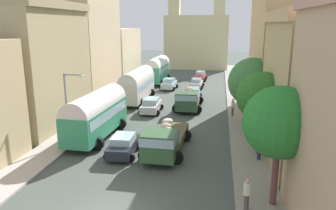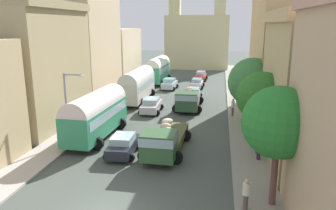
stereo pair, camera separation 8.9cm
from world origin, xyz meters
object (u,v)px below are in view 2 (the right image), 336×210
at_px(pedestrian_1, 259,147).
at_px(pedestrian_2, 247,128).
at_px(parked_bus_0, 96,113).
at_px(car_4, 151,105).
at_px(car_3, 123,145).
at_px(pedestrian_4, 239,101).
at_px(cargo_truck_1, 188,100).
at_px(cargo_truck_0, 164,140).
at_px(pedestrian_3, 246,194).
at_px(car_5, 169,84).
at_px(pedestrian_0, 233,107).
at_px(parked_bus_2, 158,69).
at_px(streetlamp_near, 69,102).
at_px(car_1, 197,83).
at_px(car_2, 201,76).
at_px(parked_bus_1, 137,84).
at_px(car_0, 193,94).

relative_size(pedestrian_1, pedestrian_2, 1.01).
distance_m(parked_bus_0, car_4, 9.15).
bearing_deg(car_3, pedestrian_4, 58.53).
bearing_deg(cargo_truck_1, pedestrian_4, 11.55).
bearing_deg(cargo_truck_0, pedestrian_2, 34.26).
distance_m(pedestrian_3, pedestrian_4, 20.78).
height_order(car_3, pedestrian_2, pedestrian_2).
height_order(car_5, pedestrian_0, pedestrian_0).
height_order(parked_bus_2, cargo_truck_1, parked_bus_2).
height_order(parked_bus_2, pedestrian_0, parked_bus_2).
bearing_deg(pedestrian_3, pedestrian_4, 88.07).
distance_m(car_4, streetlamp_near, 11.49).
height_order(car_1, pedestrian_2, pedestrian_2).
height_order(car_2, pedestrian_1, pedestrian_1).
xyz_separation_m(parked_bus_1, streetlamp_near, (-1.46, -15.21, 1.22)).
distance_m(pedestrian_1, pedestrian_4, 14.16).
bearing_deg(pedestrian_1, streetlamp_near, 175.34).
bearing_deg(cargo_truck_0, car_5, 97.91).
distance_m(car_3, pedestrian_3, 10.31).
xyz_separation_m(car_3, car_4, (-0.43, 11.84, 0.03)).
bearing_deg(parked_bus_1, car_1, 55.79).
height_order(car_0, car_3, car_3).
distance_m(parked_bus_0, pedestrian_0, 13.85).
height_order(cargo_truck_1, car_4, cargo_truck_1).
distance_m(parked_bus_0, cargo_truck_1, 12.09).
bearing_deg(pedestrian_2, pedestrian_1, -83.40).
height_order(parked_bus_0, pedestrian_3, parked_bus_0).
xyz_separation_m(car_3, streetlamp_near, (-4.60, 1.47, 2.65)).
xyz_separation_m(parked_bus_2, pedestrian_1, (12.64, -29.39, -1.24)).
height_order(cargo_truck_0, car_1, cargo_truck_0).
relative_size(cargo_truck_0, car_2, 1.79).
bearing_deg(parked_bus_0, cargo_truck_1, 57.13).
bearing_deg(car_4, cargo_truck_1, 21.54).
xyz_separation_m(parked_bus_0, parked_bus_1, (0.04, 13.46, 0.05)).
bearing_deg(car_3, cargo_truck_1, 75.86).
bearing_deg(car_3, parked_bus_2, 96.07).
xyz_separation_m(car_1, car_5, (-3.86, -1.49, 0.08)).
height_order(parked_bus_2, car_0, parked_bus_2).
xyz_separation_m(parked_bus_0, car_5, (2.70, 21.54, -1.33)).
relative_size(pedestrian_0, pedestrian_1, 1.08).
distance_m(car_1, car_3, 26.47).
distance_m(car_4, pedestrian_3, 20.07).
xyz_separation_m(parked_bus_1, pedestrian_4, (11.99, -2.21, -1.19)).
distance_m(pedestrian_1, pedestrian_2, 4.26).
bearing_deg(car_3, car_5, 91.12).
bearing_deg(car_0, parked_bus_2, 121.01).
relative_size(pedestrian_0, pedestrian_3, 1.03).
height_order(parked_bus_1, car_0, parked_bus_1).
relative_size(cargo_truck_0, car_1, 2.00).
relative_size(cargo_truck_1, car_1, 1.92).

